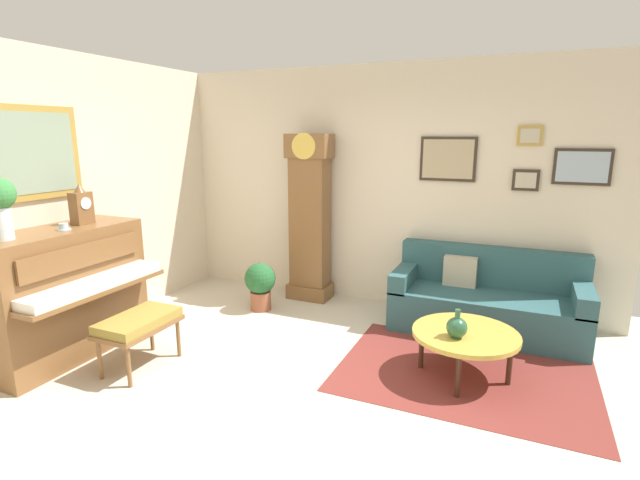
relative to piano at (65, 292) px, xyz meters
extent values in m
cube|color=beige|center=(2.23, 0.18, -0.65)|extent=(6.40, 6.00, 0.10)
cube|color=beige|center=(-0.37, 0.18, 0.80)|extent=(0.10, 4.90, 2.80)
cube|color=#B28E3D|center=(-0.30, 0.00, 1.25)|extent=(0.03, 1.10, 0.84)
cube|color=gray|center=(-0.29, 0.00, 1.25)|extent=(0.01, 0.98, 0.72)
cube|color=beige|center=(2.23, 2.58, 0.80)|extent=(5.30, 0.10, 2.80)
cube|color=#33281E|center=(4.28, 2.52, 1.10)|extent=(0.52, 0.03, 0.36)
cube|color=#9EB2C1|center=(4.28, 2.50, 1.10)|extent=(0.46, 0.01, 0.30)
cube|color=#B28E3D|center=(3.78, 2.52, 1.40)|extent=(0.24, 0.03, 0.20)
cube|color=#BCB299|center=(3.78, 2.50, 1.40)|extent=(0.18, 0.01, 0.14)
cube|color=#33281E|center=(2.98, 2.52, 1.15)|extent=(0.60, 0.03, 0.48)
cube|color=tan|center=(2.98, 2.50, 1.15)|extent=(0.54, 0.01, 0.42)
cube|color=#33281E|center=(3.78, 2.52, 0.95)|extent=(0.26, 0.03, 0.22)
cube|color=#BCB299|center=(3.78, 2.50, 0.95)|extent=(0.20, 0.01, 0.16)
cube|color=maroon|center=(3.44, 1.06, -0.60)|extent=(2.10, 1.50, 0.01)
cube|color=brown|center=(-0.02, 0.00, -0.01)|extent=(0.60, 1.44, 1.19)
cube|color=brown|center=(0.41, 0.00, 0.08)|extent=(0.28, 1.38, 0.04)
cube|color=white|center=(0.41, 0.00, 0.14)|extent=(0.26, 1.32, 0.08)
cube|color=brown|center=(0.30, 0.00, 0.38)|extent=(0.03, 1.20, 0.20)
cube|color=brown|center=(0.81, 0.06, -0.22)|extent=(0.42, 0.70, 0.04)
cube|color=olive|center=(0.81, 0.06, -0.16)|extent=(0.40, 0.68, 0.08)
cylinder|color=brown|center=(0.97, -0.24, -0.42)|extent=(0.04, 0.04, 0.36)
cylinder|color=brown|center=(0.97, 0.36, -0.42)|extent=(0.04, 0.04, 0.36)
cylinder|color=brown|center=(0.65, -0.24, -0.42)|extent=(0.04, 0.04, 0.36)
cylinder|color=brown|center=(0.65, 0.36, -0.42)|extent=(0.04, 0.04, 0.36)
cube|color=brown|center=(1.41, 2.31, -0.51)|extent=(0.52, 0.34, 0.18)
cube|color=brown|center=(1.41, 2.31, 0.29)|extent=(0.44, 0.28, 1.78)
cube|color=brown|center=(1.41, 2.31, 1.28)|extent=(0.52, 0.32, 0.28)
cylinder|color=gold|center=(1.41, 2.15, 1.28)|extent=(0.30, 0.02, 0.30)
cylinder|color=gold|center=(1.41, 2.26, 0.35)|extent=(0.03, 0.03, 0.70)
cube|color=#2D565B|center=(3.52, 2.08, -0.39)|extent=(1.90, 0.80, 0.42)
cube|color=#2D565B|center=(3.52, 2.38, 0.02)|extent=(1.90, 0.20, 0.44)
cube|color=#2D565B|center=(2.66, 2.08, -0.10)|extent=(0.18, 0.80, 0.20)
cube|color=#2D565B|center=(4.38, 2.08, -0.10)|extent=(0.18, 0.80, 0.20)
cube|color=#B7AD93|center=(3.22, 2.22, -0.02)|extent=(0.34, 0.12, 0.32)
cylinder|color=gold|center=(3.43, 1.03, -0.22)|extent=(0.88, 0.88, 0.04)
torus|color=#3D2316|center=(3.43, 1.03, -0.22)|extent=(0.88, 0.88, 0.04)
cylinder|color=#3D2316|center=(3.43, 1.39, -0.42)|extent=(0.04, 0.04, 0.36)
cylinder|color=#3D2316|center=(3.79, 1.03, -0.42)|extent=(0.04, 0.04, 0.36)
cylinder|color=#3D2316|center=(3.43, 0.67, -0.42)|extent=(0.04, 0.04, 0.36)
cylinder|color=#3D2316|center=(3.07, 1.03, -0.42)|extent=(0.04, 0.04, 0.36)
cube|color=brown|center=(0.00, 0.28, 0.74)|extent=(0.12, 0.18, 0.30)
cylinder|color=white|center=(0.06, 0.28, 0.79)|extent=(0.01, 0.11, 0.11)
cone|color=brown|center=(0.00, 0.28, 0.93)|extent=(0.10, 0.10, 0.08)
cylinder|color=silver|center=(0.00, -0.46, 0.72)|extent=(0.15, 0.15, 0.26)
cylinder|color=#ADC6D6|center=(0.08, 0.01, 0.59)|extent=(0.12, 0.12, 0.01)
cylinder|color=#ADC6D6|center=(0.08, 0.01, 0.62)|extent=(0.08, 0.08, 0.06)
cylinder|color=#234C33|center=(3.37, 0.89, -0.19)|extent=(0.09, 0.09, 0.01)
sphere|color=#285638|center=(3.37, 0.89, -0.12)|extent=(0.17, 0.17, 0.17)
cylinder|color=#285638|center=(3.37, 0.89, 0.00)|extent=(0.04, 0.04, 0.08)
cylinder|color=#935138|center=(1.05, 1.70, -0.49)|extent=(0.24, 0.24, 0.22)
sphere|color=#235B2D|center=(1.05, 1.70, -0.22)|extent=(0.36, 0.36, 0.36)
camera|label=1|loc=(3.78, -2.81, 1.42)|focal=26.40mm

